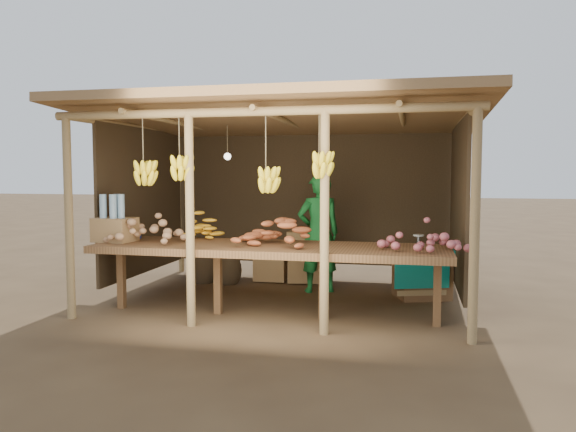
# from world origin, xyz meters

# --- Properties ---
(ground) EXTENTS (60.00, 60.00, 0.00)m
(ground) POSITION_xyz_m (0.00, 0.00, 0.00)
(ground) COLOR brown
(ground) RESTS_ON ground
(stall_structure) EXTENTS (4.70, 3.50, 2.43)m
(stall_structure) POSITION_xyz_m (-0.05, -0.06, 1.91)
(stall_structure) COLOR #9F8052
(stall_structure) RESTS_ON ground
(counter) EXTENTS (3.90, 1.05, 0.80)m
(counter) POSITION_xyz_m (0.00, -0.95, 0.74)
(counter) COLOR brown
(counter) RESTS_ON ground
(potato_heap) EXTENTS (0.91, 0.58, 0.36)m
(potato_heap) POSITION_xyz_m (-1.40, -1.04, 0.98)
(potato_heap) COLOR tan
(potato_heap) RESTS_ON counter
(sweet_potato_heap) EXTENTS (1.09, 0.90, 0.36)m
(sweet_potato_heap) POSITION_xyz_m (0.10, -1.00, 0.98)
(sweet_potato_heap) COLOR #AD542C
(sweet_potato_heap) RESTS_ON counter
(onion_heap) EXTENTS (1.02, 0.81, 0.36)m
(onion_heap) POSITION_xyz_m (1.65, -1.08, 0.98)
(onion_heap) COLOR #B5585D
(onion_heap) RESTS_ON counter
(banana_pile) EXTENTS (0.60, 0.47, 0.34)m
(banana_pile) POSITION_xyz_m (-1.00, -0.55, 0.97)
(banana_pile) COLOR yellow
(banana_pile) RESTS_ON counter
(tomato_basin) EXTENTS (0.45, 0.45, 0.24)m
(tomato_basin) POSITION_xyz_m (-1.90, -0.72, 0.90)
(tomato_basin) COLOR navy
(tomato_basin) RESTS_ON counter
(bottle_box) EXTENTS (0.47, 0.39, 0.55)m
(bottle_box) POSITION_xyz_m (-1.83, -1.02, 1.01)
(bottle_box) COLOR #9A7345
(bottle_box) RESTS_ON counter
(vendor) EXTENTS (0.68, 0.59, 1.58)m
(vendor) POSITION_xyz_m (0.32, 0.46, 0.79)
(vendor) COLOR #186F2B
(vendor) RESTS_ON ground
(tarp_crate) EXTENTS (0.85, 0.79, 0.83)m
(tarp_crate) POSITION_xyz_m (1.66, 0.40, 0.34)
(tarp_crate) COLOR brown
(tarp_crate) RESTS_ON ground
(carton_stack) EXTENTS (0.98, 0.39, 0.73)m
(carton_stack) POSITION_xyz_m (-0.15, 1.03, 0.32)
(carton_stack) COLOR #9A7345
(carton_stack) RESTS_ON ground
(burlap_sacks) EXTENTS (0.79, 0.41, 0.56)m
(burlap_sacks) POSITION_xyz_m (-1.24, 0.71, 0.24)
(burlap_sacks) COLOR #43331F
(burlap_sacks) RESTS_ON ground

